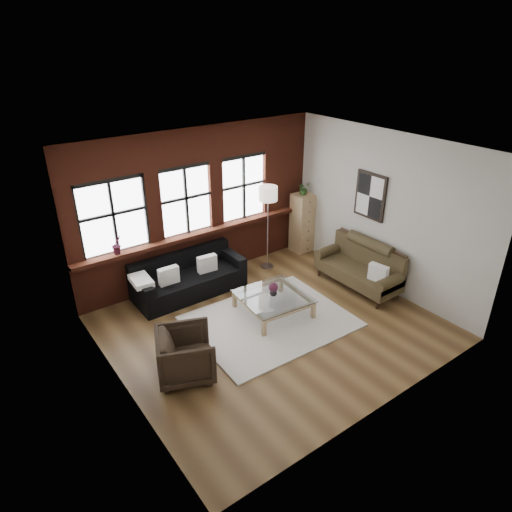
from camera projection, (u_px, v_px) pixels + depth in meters
floor at (271, 326)px, 8.31m from camera, size 5.50×5.50×0.00m
ceiling at (274, 151)px, 6.88m from camera, size 5.50×5.50×0.00m
wall_back at (198, 205)px, 9.40m from camera, size 5.50×0.00×5.50m
wall_front at (393, 315)px, 5.79m from camera, size 5.50×0.00×5.50m
wall_left at (112, 298)px, 6.15m from camera, size 0.00×5.00×5.00m
wall_right at (382, 212)px, 9.04m from camera, size 0.00×5.00×5.00m
brick_backwall at (199, 205)px, 9.36m from camera, size 5.50×0.12×3.20m
sill_ledge at (203, 232)px, 9.54m from camera, size 5.50×0.30×0.08m
window_left at (113, 218)px, 8.35m from camera, size 1.38×0.10×1.50m
window_mid at (186, 201)px, 9.14m from camera, size 1.38×0.10×1.50m
window_right at (243, 188)px, 9.88m from camera, size 1.38×0.10×1.50m
wall_poster at (370, 196)px, 9.13m from camera, size 0.05×0.74×0.94m
shag_rug at (270, 321)px, 8.41m from camera, size 2.87×2.29×0.03m
dark_sofa at (189, 275)px, 9.17m from camera, size 2.24×0.91×0.81m
pillow_a at (169, 276)px, 8.76m from camera, size 0.40×0.15×0.34m
pillow_b at (207, 264)px, 9.21m from camera, size 0.41×0.17×0.34m
vintage_settee at (358, 266)px, 9.34m from camera, size 0.84×1.88×1.00m
pillow_settee at (378, 273)px, 8.83m from camera, size 0.20×0.40×0.34m
armchair at (186, 355)px, 6.96m from camera, size 1.11×1.10×0.78m
coffee_table at (273, 305)px, 8.59m from camera, size 1.30×1.30×0.40m
vase at (273, 292)px, 8.47m from camera, size 0.18×0.18×0.14m
flowers at (273, 287)px, 8.43m from camera, size 0.18×0.18×0.18m
drawer_chest at (302, 223)px, 10.83m from camera, size 0.44×0.44×1.43m
potted_plant_top at (304, 188)px, 10.44m from camera, size 0.28×0.24×0.31m
floor_lamp at (268, 225)px, 9.92m from camera, size 0.40×0.40×2.04m
sill_plant at (117, 244)px, 8.45m from camera, size 0.25×0.23×0.37m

